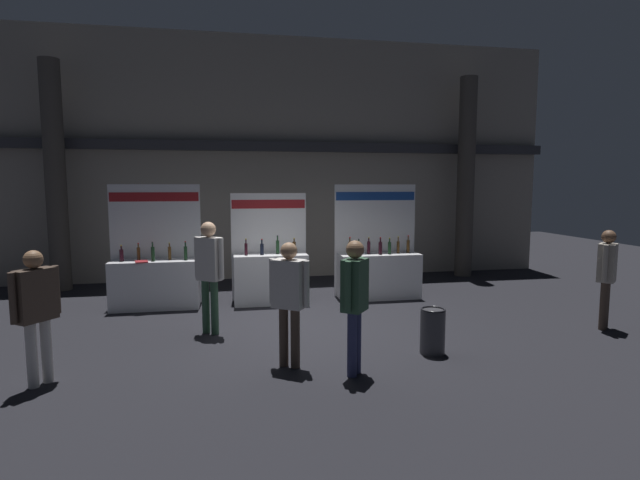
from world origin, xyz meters
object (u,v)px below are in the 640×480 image
Objects in this scene: visitor_0 at (355,295)px; visitor_4 at (607,271)px; exhibitor_booth_0 at (155,278)px; visitor_3 at (36,305)px; exhibitor_booth_2 at (378,270)px; trash_bin at (433,331)px; exhibitor_booth_1 at (271,274)px; visitor_2 at (209,267)px; visitor_1 at (289,292)px.

visitor_0 reaches higher than visitor_4.
exhibitor_booth_0 is 1.47× the size of visitor_3.
exhibitor_booth_2 is 3.68× the size of trash_bin.
exhibitor_booth_1 is 4.18m from visitor_0.
exhibitor_booth_1 is at bearing -3.32° from visitor_3.
visitor_0 is at bearing -58.98° from visitor_3.
visitor_2 is (-3.18, 1.57, 0.77)m from trash_bin.
visitor_0 is at bearing -111.28° from exhibitor_booth_2.
exhibitor_booth_0 is 5.09m from visitor_0.
exhibitor_booth_1 reaches higher than trash_bin.
visitor_4 is (5.44, 0.76, -0.02)m from visitor_1.
exhibitor_booth_0 is 5.57m from trash_bin.
exhibitor_booth_1 is 2.32m from visitor_2.
trash_bin is at bearing 150.66° from visitor_0.
visitor_1 reaches higher than visitor_3.
trash_bin is 5.19m from visitor_3.
visitor_1 is at bearing -59.01° from exhibitor_booth_0.
visitor_4 is at bearing 26.66° from visitor_2.
exhibitor_booth_0 reaches higher than visitor_2.
visitor_1 is 0.91× the size of visitor_2.
visitor_4 reaches higher than visitor_3.
exhibitor_booth_2 is 4.45m from visitor_0.
trash_bin is 0.40× the size of visitor_3.
visitor_0 is (-1.61, -4.13, 0.44)m from exhibitor_booth_2.
exhibitor_booth_0 is 1.33× the size of visitor_2.
exhibitor_booth_1 reaches higher than visitor_1.
exhibitor_booth_1 is at bearing 119.95° from trash_bin.
trash_bin is 0.38× the size of visitor_0.
visitor_2 reaches higher than trash_bin.
exhibitor_booth_0 reaches higher than visitor_0.
visitor_1 is (-0.78, 0.42, -0.02)m from visitor_0.
exhibitor_booth_0 reaches higher than exhibitor_booth_1.
trash_bin is (-0.29, -3.56, -0.27)m from exhibitor_booth_2.
exhibitor_booth_0 is 1.45× the size of visitor_1.
exhibitor_booth_1 is at bearing -132.88° from visitor_0.
visitor_1 is (2.21, -3.68, 0.42)m from exhibitor_booth_0.
exhibitor_booth_1 is 1.36× the size of visitor_3.
visitor_3 is 0.99× the size of visitor_4.
exhibitor_booth_0 is 1.45× the size of visitor_4.
visitor_2 reaches higher than visitor_3.
exhibitor_booth_0 is 4.31m from visitor_1.
exhibitor_booth_0 is at bearing -24.21° from visitor_1.
trash_bin is 0.36× the size of visitor_2.
exhibitor_booth_2 is 4.26m from visitor_4.
trash_bin is (2.03, -3.52, -0.27)m from exhibitor_booth_1.
visitor_3 is at bearing -145.49° from exhibitor_booth_2.
exhibitor_booth_1 is 1.34× the size of visitor_1.
exhibitor_booth_0 is 1.08× the size of exhibitor_booth_1.
trash_bin is 3.47m from visitor_4.
visitor_1 is at bearing -91.00° from exhibitor_booth_1.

